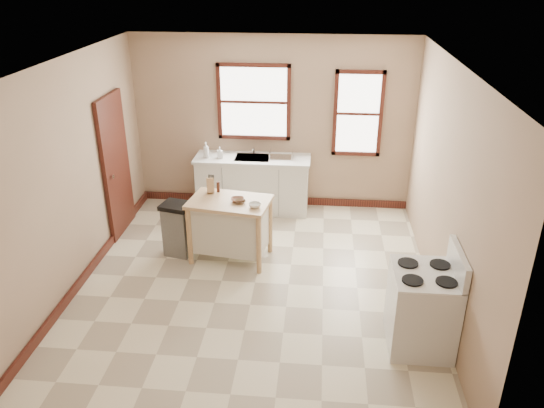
{
  "coord_description": "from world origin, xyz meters",
  "views": [
    {
      "loc": [
        0.76,
        -5.76,
        3.83
      ],
      "look_at": [
        0.18,
        0.4,
        0.95
      ],
      "focal_mm": 35.0,
      "sensor_mm": 36.0,
      "label": 1
    }
  ],
  "objects_px": {
    "bowl_b": "(240,202)",
    "pepper_grinder": "(218,187)",
    "dish_rack": "(281,155)",
    "kitchen_island": "(230,229)",
    "soap_bottle_a": "(206,150)",
    "knife_block": "(210,186)",
    "bowl_a": "(237,200)",
    "gas_stove": "(423,298)",
    "soap_bottle_b": "(220,152)",
    "trash_bin": "(178,229)",
    "bowl_c": "(255,205)"
  },
  "relations": [
    {
      "from": "bowl_b",
      "to": "pepper_grinder",
      "type": "bearing_deg",
      "value": 136.81
    },
    {
      "from": "dish_rack",
      "to": "kitchen_island",
      "type": "xyz_separation_m",
      "value": [
        -0.57,
        -1.61,
        -0.53
      ]
    },
    {
      "from": "soap_bottle_a",
      "to": "knife_block",
      "type": "distance_m",
      "value": 1.31
    },
    {
      "from": "soap_bottle_a",
      "to": "pepper_grinder",
      "type": "relative_size",
      "value": 1.69
    },
    {
      "from": "bowl_a",
      "to": "gas_stove",
      "type": "distance_m",
      "value": 2.75
    },
    {
      "from": "soap_bottle_a",
      "to": "dish_rack",
      "type": "height_order",
      "value": "soap_bottle_a"
    },
    {
      "from": "bowl_a",
      "to": "bowl_b",
      "type": "distance_m",
      "value": 0.06
    },
    {
      "from": "soap_bottle_b",
      "to": "pepper_grinder",
      "type": "distance_m",
      "value": 1.27
    },
    {
      "from": "kitchen_island",
      "to": "bowl_a",
      "type": "bearing_deg",
      "value": -0.58
    },
    {
      "from": "bowl_a",
      "to": "trash_bin",
      "type": "height_order",
      "value": "bowl_a"
    },
    {
      "from": "soap_bottle_b",
      "to": "pepper_grinder",
      "type": "bearing_deg",
      "value": -93.87
    },
    {
      "from": "kitchen_island",
      "to": "trash_bin",
      "type": "height_order",
      "value": "kitchen_island"
    },
    {
      "from": "soap_bottle_a",
      "to": "soap_bottle_b",
      "type": "bearing_deg",
      "value": 2.16
    },
    {
      "from": "kitchen_island",
      "to": "bowl_b",
      "type": "relative_size",
      "value": 7.34
    },
    {
      "from": "kitchen_island",
      "to": "pepper_grinder",
      "type": "relative_size",
      "value": 7.16
    },
    {
      "from": "knife_block",
      "to": "gas_stove",
      "type": "height_order",
      "value": "gas_stove"
    },
    {
      "from": "soap_bottle_a",
      "to": "bowl_a",
      "type": "relative_size",
      "value": 1.41
    },
    {
      "from": "knife_block",
      "to": "soap_bottle_a",
      "type": "bearing_deg",
      "value": 88.95
    },
    {
      "from": "soap_bottle_b",
      "to": "knife_block",
      "type": "xyz_separation_m",
      "value": [
        0.1,
        -1.28,
        -0.03
      ]
    },
    {
      "from": "bowl_b",
      "to": "bowl_c",
      "type": "distance_m",
      "value": 0.24
    },
    {
      "from": "soap_bottle_b",
      "to": "kitchen_island",
      "type": "height_order",
      "value": "soap_bottle_b"
    },
    {
      "from": "soap_bottle_a",
      "to": "bowl_b",
      "type": "height_order",
      "value": "soap_bottle_a"
    },
    {
      "from": "knife_block",
      "to": "pepper_grinder",
      "type": "distance_m",
      "value": 0.11
    },
    {
      "from": "pepper_grinder",
      "to": "bowl_c",
      "type": "relative_size",
      "value": 0.92
    },
    {
      "from": "knife_block",
      "to": "pepper_grinder",
      "type": "xyz_separation_m",
      "value": [
        0.1,
        0.03,
        -0.02
      ]
    },
    {
      "from": "pepper_grinder",
      "to": "bowl_b",
      "type": "height_order",
      "value": "pepper_grinder"
    },
    {
      "from": "soap_bottle_a",
      "to": "kitchen_island",
      "type": "xyz_separation_m",
      "value": [
        0.62,
        -1.51,
        -0.61
      ]
    },
    {
      "from": "soap_bottle_b",
      "to": "bowl_a",
      "type": "relative_size",
      "value": 1.02
    },
    {
      "from": "pepper_grinder",
      "to": "soap_bottle_b",
      "type": "bearing_deg",
      "value": 99.26
    },
    {
      "from": "soap_bottle_a",
      "to": "gas_stove",
      "type": "relative_size",
      "value": 0.22
    },
    {
      "from": "kitchen_island",
      "to": "pepper_grinder",
      "type": "xyz_separation_m",
      "value": [
        -0.2,
        0.27,
        0.51
      ]
    },
    {
      "from": "pepper_grinder",
      "to": "kitchen_island",
      "type": "bearing_deg",
      "value": -53.55
    },
    {
      "from": "dish_rack",
      "to": "bowl_c",
      "type": "height_order",
      "value": "dish_rack"
    },
    {
      "from": "pepper_grinder",
      "to": "bowl_b",
      "type": "bearing_deg",
      "value": -43.19
    },
    {
      "from": "soap_bottle_a",
      "to": "bowl_b",
      "type": "relative_size",
      "value": 1.73
    },
    {
      "from": "bowl_a",
      "to": "trash_bin",
      "type": "distance_m",
      "value": 1.0
    },
    {
      "from": "soap_bottle_a",
      "to": "pepper_grinder",
      "type": "height_order",
      "value": "soap_bottle_a"
    },
    {
      "from": "kitchen_island",
      "to": "bowl_a",
      "type": "xyz_separation_m",
      "value": [
        0.11,
        -0.02,
        0.46
      ]
    },
    {
      "from": "knife_block",
      "to": "bowl_b",
      "type": "relative_size",
      "value": 1.37
    },
    {
      "from": "soap_bottle_b",
      "to": "bowl_c",
      "type": "xyz_separation_m",
      "value": [
        0.77,
        -1.7,
        -0.11
      ]
    },
    {
      "from": "soap_bottle_b",
      "to": "bowl_b",
      "type": "xyz_separation_m",
      "value": [
        0.56,
        -1.58,
        -0.12
      ]
    },
    {
      "from": "dish_rack",
      "to": "bowl_a",
      "type": "distance_m",
      "value": 1.69
    },
    {
      "from": "bowl_a",
      "to": "dish_rack",
      "type": "bearing_deg",
      "value": 74.18
    },
    {
      "from": "bowl_c",
      "to": "gas_stove",
      "type": "height_order",
      "value": "gas_stove"
    },
    {
      "from": "knife_block",
      "to": "bowl_c",
      "type": "distance_m",
      "value": 0.79
    },
    {
      "from": "soap_bottle_a",
      "to": "knife_block",
      "type": "bearing_deg",
      "value": -75.62
    },
    {
      "from": "bowl_c",
      "to": "trash_bin",
      "type": "height_order",
      "value": "bowl_c"
    },
    {
      "from": "bowl_a",
      "to": "trash_bin",
      "type": "bearing_deg",
      "value": 176.26
    },
    {
      "from": "kitchen_island",
      "to": "gas_stove",
      "type": "height_order",
      "value": "gas_stove"
    },
    {
      "from": "trash_bin",
      "to": "pepper_grinder",
      "type": "bearing_deg",
      "value": 36.4
    }
  ]
}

